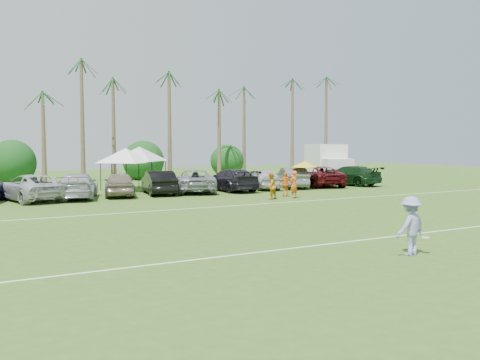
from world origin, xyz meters
TOP-DOWN VIEW (x-y plane):
  - ground at (0.00, 0.00)m, footprint 120.00×120.00m
  - field_lines at (0.00, 8.00)m, footprint 80.00×12.10m
  - palm_tree_4 at (-4.00, 38.00)m, footprint 2.40×2.40m
  - palm_tree_5 at (0.00, 38.00)m, footprint 2.40×2.40m
  - palm_tree_6 at (4.00, 38.00)m, footprint 2.40×2.40m
  - palm_tree_7 at (8.00, 38.00)m, footprint 2.40×2.40m
  - palm_tree_8 at (13.00, 38.00)m, footprint 2.40×2.40m
  - palm_tree_9 at (18.00, 38.00)m, footprint 2.40×2.40m
  - palm_tree_10 at (23.00, 38.00)m, footprint 2.40×2.40m
  - palm_tree_11 at (27.00, 38.00)m, footprint 2.40×2.40m
  - bush_tree_1 at (-6.00, 39.00)m, footprint 4.00×4.00m
  - bush_tree_2 at (6.00, 39.00)m, footprint 4.00×4.00m
  - bush_tree_3 at (16.00, 39.00)m, footprint 4.00×4.00m
  - sideline_player_a at (8.69, 15.80)m, footprint 0.76×0.62m
  - sideline_player_b at (7.00, 15.95)m, footprint 0.97×0.83m
  - sideline_player_c at (8.76, 16.82)m, footprint 1.06×0.72m
  - box_truck at (20.13, 26.48)m, footprint 4.70×7.28m
  - canopy_tent_left at (0.63, 26.28)m, footprint 4.67×4.67m
  - canopy_tent_right at (2.12, 27.54)m, footprint 4.83×4.83m
  - market_umbrella at (13.17, 20.73)m, footprint 1.99×1.99m
  - frisbee_player at (1.67, -0.77)m, footprint 1.36×0.87m
  - parked_car_2 at (-6.66, 22.59)m, footprint 4.01×6.50m
  - parked_car_3 at (-3.81, 22.53)m, footprint 4.01×6.23m
  - parked_car_4 at (-0.96, 22.63)m, footprint 3.21×5.28m
  - parked_car_5 at (1.89, 22.72)m, footprint 2.66×5.33m
  - parked_car_6 at (4.74, 22.77)m, footprint 4.76×6.64m
  - parked_car_7 at (7.59, 22.50)m, footprint 2.42×5.82m
  - parked_car_8 at (10.44, 22.71)m, footprint 2.78×5.19m
  - parked_car_9 at (13.28, 22.58)m, footprint 3.60×5.39m
  - parked_car_10 at (16.13, 22.72)m, footprint 4.36×6.58m
  - parked_car_11 at (18.98, 22.32)m, footprint 3.96×6.23m

SIDE VIEW (x-z plane):
  - ground at x=0.00m, z-range 0.00..0.00m
  - field_lines at x=0.00m, z-range 0.00..0.01m
  - sideline_player_c at x=8.76m, z-range 0.00..1.68m
  - parked_car_2 at x=-6.66m, z-range 0.00..1.68m
  - parked_car_3 at x=-3.81m, z-range 0.00..1.68m
  - parked_car_4 at x=-0.96m, z-range 0.00..1.68m
  - parked_car_5 at x=1.89m, z-range 0.00..1.68m
  - parked_car_6 at x=4.74m, z-range 0.00..1.68m
  - parked_car_7 at x=7.59m, z-range 0.00..1.68m
  - parked_car_8 at x=10.44m, z-range 0.00..1.68m
  - parked_car_9 at x=13.28m, z-range 0.00..1.68m
  - parked_car_10 at x=16.13m, z-range 0.00..1.68m
  - parked_car_11 at x=18.98m, z-range 0.00..1.68m
  - sideline_player_b at x=7.00m, z-range 0.00..1.72m
  - sideline_player_a at x=8.69m, z-range 0.00..1.81m
  - frisbee_player at x=1.67m, z-range 0.00..1.92m
  - bush_tree_1 at x=-6.00m, z-range -0.20..3.80m
  - bush_tree_2 at x=6.00m, z-range -0.20..3.80m
  - bush_tree_3 at x=16.00m, z-range -0.20..3.80m
  - box_truck at x=20.13m, z-range 0.12..3.64m
  - market_umbrella at x=13.17m, z-range 0.88..3.10m
  - canopy_tent_left at x=0.63m, z-range 1.35..5.13m
  - canopy_tent_right at x=2.12m, z-range 1.39..5.30m
  - palm_tree_4 at x=-4.00m, z-range 3.03..11.93m
  - palm_tree_8 at x=13.00m, z-range 3.03..11.93m
  - palm_tree_5 at x=0.00m, z-range 3.40..13.30m
  - palm_tree_9 at x=18.00m, z-range 3.40..13.30m
  - palm_tree_6 at x=4.00m, z-range 3.76..14.66m
  - palm_tree_10 at x=23.00m, z-range 3.76..14.66m
  - palm_tree_7 at x=8.00m, z-range 4.11..16.01m
  - palm_tree_11 at x=27.00m, z-range 4.11..16.01m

